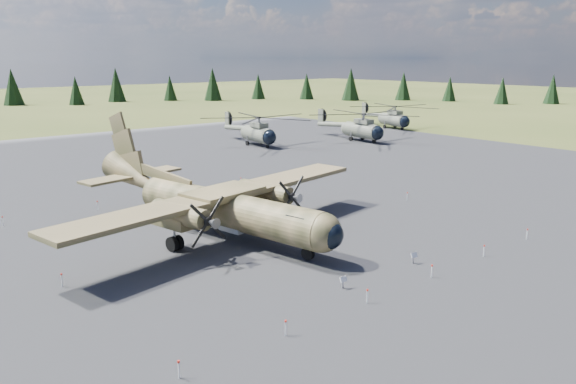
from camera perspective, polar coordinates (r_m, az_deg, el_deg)
ground at (r=44.56m, az=-1.37°, el=-4.26°), size 500.00×500.00×0.00m
apron at (r=52.45m, az=-8.18°, el=-1.67°), size 120.00×120.00×0.04m
transport_plane at (r=43.99m, az=-7.51°, el=-0.92°), size 28.78×25.89×9.49m
helicopter_near at (r=89.06m, az=-3.12°, el=6.81°), size 20.38×22.46×4.63m
helicopter_mid at (r=94.54m, az=7.49°, el=7.13°), size 19.80×22.44×4.70m
helicopter_far at (r=112.90m, az=10.68°, el=7.95°), size 21.37×22.33×4.50m
info_placard_left at (r=34.32m, az=5.63°, el=-8.94°), size 0.50×0.21×0.78m
info_placard_right at (r=39.05m, az=12.68°, el=-6.37°), size 0.53×0.28×0.80m
barrier_fence at (r=44.08m, az=-1.79°, el=-3.77°), size 33.12×29.62×0.85m
treeline at (r=41.01m, az=-2.82°, el=1.12°), size 304.56×299.54×10.97m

